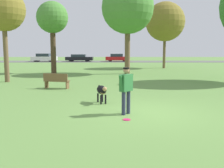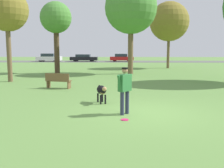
{
  "view_description": "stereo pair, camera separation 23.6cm",
  "coord_description": "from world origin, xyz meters",
  "px_view_note": "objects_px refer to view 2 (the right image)",
  "views": [
    {
      "loc": [
        -1.2,
        -8.8,
        2.19
      ],
      "look_at": [
        -1.17,
        0.67,
        0.9
      ],
      "focal_mm": 42.0,
      "sensor_mm": 36.0,
      "label": 1
    },
    {
      "loc": [
        -0.96,
        -8.8,
        2.19
      ],
      "look_at": [
        -1.17,
        0.67,
        0.9
      ],
      "focal_mm": 42.0,
      "sensor_mm": 36.0,
      "label": 2
    }
  ],
  "objects_px": {
    "person": "(125,87)",
    "park_bench": "(58,80)",
    "frisbee": "(125,120)",
    "tree_far_right": "(169,22)",
    "tree_near_left": "(7,11)",
    "parked_car_black": "(84,58)",
    "parked_car_red": "(122,58)",
    "tree_far_left": "(56,19)",
    "tree_mid_center": "(131,8)",
    "dog": "(102,91)",
    "parked_car_white": "(49,58)"
  },
  "relations": [
    {
      "from": "person",
      "to": "dog",
      "type": "relative_size",
      "value": 1.54
    },
    {
      "from": "frisbee",
      "to": "tree_mid_center",
      "type": "bearing_deg",
      "value": 86.63
    },
    {
      "from": "tree_far_right",
      "to": "dog",
      "type": "bearing_deg",
      "value": -108.14
    },
    {
      "from": "tree_mid_center",
      "to": "tree_near_left",
      "type": "bearing_deg",
      "value": -145.72
    },
    {
      "from": "parked_car_black",
      "to": "parked_car_red",
      "type": "bearing_deg",
      "value": 1.83
    },
    {
      "from": "frisbee",
      "to": "tree_mid_center",
      "type": "relative_size",
      "value": 0.03
    },
    {
      "from": "park_bench",
      "to": "tree_far_left",
      "type": "bearing_deg",
      "value": -63.74
    },
    {
      "from": "tree_mid_center",
      "to": "parked_car_red",
      "type": "distance_m",
      "value": 22.27
    },
    {
      "from": "parked_car_black",
      "to": "park_bench",
      "type": "bearing_deg",
      "value": -83.54
    },
    {
      "from": "person",
      "to": "dog",
      "type": "distance_m",
      "value": 2.03
    },
    {
      "from": "tree_far_right",
      "to": "park_bench",
      "type": "distance_m",
      "value": 18.21
    },
    {
      "from": "tree_far_left",
      "to": "dog",
      "type": "bearing_deg",
      "value": -69.71
    },
    {
      "from": "park_bench",
      "to": "tree_far_right",
      "type": "bearing_deg",
      "value": -107.36
    },
    {
      "from": "frisbee",
      "to": "tree_far_left",
      "type": "bearing_deg",
      "value": 110.08
    },
    {
      "from": "tree_far_left",
      "to": "parked_car_white",
      "type": "bearing_deg",
      "value": 106.65
    },
    {
      "from": "person",
      "to": "parked_car_white",
      "type": "distance_m",
      "value": 37.38
    },
    {
      "from": "tree_far_left",
      "to": "frisbee",
      "type": "bearing_deg",
      "value": -69.92
    },
    {
      "from": "dog",
      "to": "parked_car_red",
      "type": "height_order",
      "value": "parked_car_red"
    },
    {
      "from": "person",
      "to": "tree_far_left",
      "type": "xyz_separation_m",
      "value": [
        -5.66,
        14.72,
        3.84
      ]
    },
    {
      "from": "tree_far_left",
      "to": "tree_mid_center",
      "type": "bearing_deg",
      "value": -4.36
    },
    {
      "from": "parked_car_white",
      "to": "tree_far_left",
      "type": "bearing_deg",
      "value": -72.6
    },
    {
      "from": "frisbee",
      "to": "person",
      "type": "bearing_deg",
      "value": 88.69
    },
    {
      "from": "frisbee",
      "to": "tree_near_left",
      "type": "height_order",
      "value": "tree_near_left"
    },
    {
      "from": "person",
      "to": "tree_far_right",
      "type": "height_order",
      "value": "tree_far_right"
    },
    {
      "from": "person",
      "to": "frisbee",
      "type": "bearing_deg",
      "value": -139.46
    },
    {
      "from": "tree_near_left",
      "to": "park_bench",
      "type": "distance_m",
      "value": 6.39
    },
    {
      "from": "tree_mid_center",
      "to": "parked_car_black",
      "type": "distance_m",
      "value": 23.3
    },
    {
      "from": "parked_car_red",
      "to": "parked_car_black",
      "type": "bearing_deg",
      "value": -178.72
    },
    {
      "from": "dog",
      "to": "tree_far_right",
      "type": "height_order",
      "value": "tree_far_right"
    },
    {
      "from": "person",
      "to": "parked_car_black",
      "type": "distance_m",
      "value": 36.43
    },
    {
      "from": "person",
      "to": "tree_near_left",
      "type": "relative_size",
      "value": 0.26
    },
    {
      "from": "tree_far_right",
      "to": "tree_far_left",
      "type": "xyz_separation_m",
      "value": [
        -11.03,
        -6.13,
        -0.34
      ]
    },
    {
      "from": "tree_near_left",
      "to": "parked_car_black",
      "type": "relative_size",
      "value": 1.3
    },
    {
      "from": "tree_mid_center",
      "to": "person",
      "type": "bearing_deg",
      "value": -93.47
    },
    {
      "from": "frisbee",
      "to": "parked_car_white",
      "type": "relative_size",
      "value": 0.06
    },
    {
      "from": "tree_far_left",
      "to": "tree_near_left",
      "type": "height_order",
      "value": "tree_far_left"
    },
    {
      "from": "tree_near_left",
      "to": "person",
      "type": "bearing_deg",
      "value": -49.32
    },
    {
      "from": "tree_far_left",
      "to": "parked_car_white",
      "type": "xyz_separation_m",
      "value": [
        -6.2,
        20.73,
        -4.09
      ]
    },
    {
      "from": "tree_near_left",
      "to": "park_bench",
      "type": "bearing_deg",
      "value": -37.17
    },
    {
      "from": "frisbee",
      "to": "tree_far_right",
      "type": "bearing_deg",
      "value": 75.97
    },
    {
      "from": "tree_far_left",
      "to": "parked_car_red",
      "type": "bearing_deg",
      "value": 74.04
    },
    {
      "from": "person",
      "to": "park_bench",
      "type": "distance_m",
      "value": 6.69
    },
    {
      "from": "parked_car_black",
      "to": "tree_far_left",
      "type": "bearing_deg",
      "value": -87.28
    },
    {
      "from": "frisbee",
      "to": "tree_mid_center",
      "type": "height_order",
      "value": "tree_mid_center"
    },
    {
      "from": "parked_car_red",
      "to": "frisbee",
      "type": "bearing_deg",
      "value": -89.45
    },
    {
      "from": "parked_car_black",
      "to": "park_bench",
      "type": "distance_m",
      "value": 30.36
    },
    {
      "from": "tree_near_left",
      "to": "tree_mid_center",
      "type": "bearing_deg",
      "value": 34.28
    },
    {
      "from": "parked_car_black",
      "to": "parked_car_red",
      "type": "relative_size",
      "value": 1.16
    },
    {
      "from": "tree_near_left",
      "to": "parked_car_red",
      "type": "bearing_deg",
      "value": 74.08
    },
    {
      "from": "frisbee",
      "to": "parked_car_black",
      "type": "distance_m",
      "value": 37.13
    }
  ]
}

